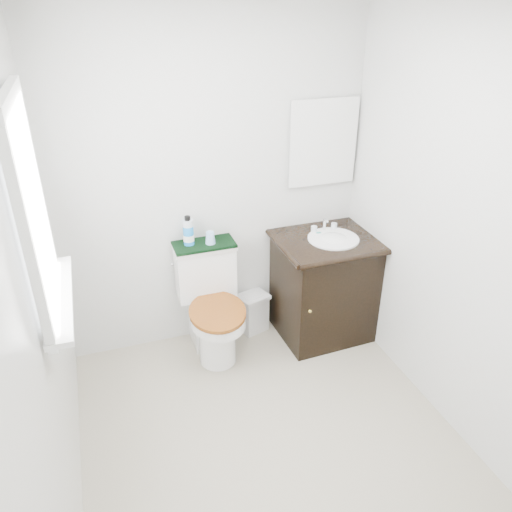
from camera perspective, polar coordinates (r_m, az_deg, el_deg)
floor at (r=3.22m, az=1.79°, el=-20.16°), size 2.40×2.40×0.00m
wall_back at (r=3.52m, az=-4.91°, el=7.83°), size 2.40×0.00×2.40m
wall_front at (r=1.65m, az=18.42°, el=-20.50°), size 2.40×0.00×2.40m
wall_left at (r=2.36m, az=-23.76°, el=-5.26°), size 0.00×2.40×2.40m
wall_right at (r=3.01m, az=22.16°, el=2.26°), size 0.00×2.40×2.40m
window at (r=2.43m, az=-24.39°, el=4.92°), size 0.02×0.70×0.90m
mirror at (r=3.69m, az=7.66°, el=12.72°), size 0.50×0.02×0.60m
toilet at (r=3.67m, az=-5.15°, el=-6.03°), size 0.44×0.65×0.82m
vanity at (r=3.84m, az=7.84°, el=-3.20°), size 0.73×0.63×0.92m
trash_bin at (r=3.97m, az=-0.31°, el=-6.43°), size 0.26×0.23×0.32m
towel at (r=3.54m, az=-5.96°, el=1.33°), size 0.43×0.22×0.02m
mouthwash_bottle at (r=3.49m, az=-7.74°, el=2.78°), size 0.07×0.07×0.21m
cup at (r=3.51m, az=-5.25°, el=2.09°), size 0.07×0.07×0.09m
soap_bar at (r=3.71m, az=7.17°, el=2.61°), size 0.06×0.04×0.02m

